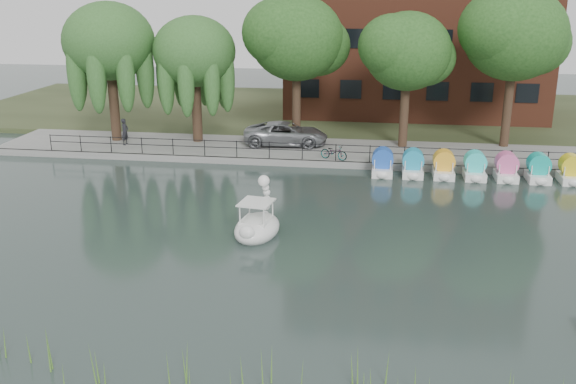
% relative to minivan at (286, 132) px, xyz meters
% --- Properties ---
extents(ground_plane, '(120.00, 120.00, 0.00)m').
position_rel_minivan_xyz_m(ground_plane, '(1.51, -16.71, -1.26)').
color(ground_plane, '#3B4E49').
extents(promenade, '(40.00, 6.00, 0.40)m').
position_rel_minivan_xyz_m(promenade, '(1.51, -0.71, -1.06)').
color(promenade, gray).
rests_on(promenade, ground_plane).
extents(kerb, '(40.00, 0.25, 0.40)m').
position_rel_minivan_xyz_m(kerb, '(1.51, -3.66, -1.06)').
color(kerb, gray).
rests_on(kerb, ground_plane).
extents(land_strip, '(60.00, 22.00, 0.36)m').
position_rel_minivan_xyz_m(land_strip, '(1.51, 13.29, -1.08)').
color(land_strip, '#47512D').
rests_on(land_strip, ground_plane).
extents(railing, '(32.00, 0.05, 1.00)m').
position_rel_minivan_xyz_m(railing, '(1.51, -3.46, -0.12)').
color(railing, black).
rests_on(railing, promenade).
extents(willow_left, '(5.88, 5.88, 9.01)m').
position_rel_minivan_xyz_m(willow_left, '(-11.49, -0.21, 5.61)').
color(willow_left, '#473323').
rests_on(willow_left, promenade).
extents(willow_mid, '(5.32, 5.32, 8.15)m').
position_rel_minivan_xyz_m(willow_mid, '(-5.99, 0.29, 4.99)').
color(willow_mid, '#473323').
rests_on(willow_mid, promenade).
extents(broadleaf_center, '(6.00, 6.00, 9.25)m').
position_rel_minivan_xyz_m(broadleaf_center, '(0.51, 1.29, 5.80)').
color(broadleaf_center, '#473323').
rests_on(broadleaf_center, promenade).
extents(broadleaf_right, '(5.40, 5.40, 8.32)m').
position_rel_minivan_xyz_m(broadleaf_right, '(7.51, 0.79, 5.12)').
color(broadleaf_right, '#473323').
rests_on(broadleaf_right, promenade).
extents(broadleaf_far, '(6.30, 6.30, 9.71)m').
position_rel_minivan_xyz_m(broadleaf_far, '(14.01, 1.79, 6.14)').
color(broadleaf_far, '#473323').
rests_on(broadleaf_far, promenade).
extents(minivan, '(3.26, 6.38, 1.72)m').
position_rel_minivan_xyz_m(minivan, '(0.00, 0.00, 0.00)').
color(minivan, gray).
rests_on(minivan, promenade).
extents(bicycle, '(1.20, 1.82, 1.00)m').
position_rel_minivan_xyz_m(bicycle, '(3.37, -3.23, -0.36)').
color(bicycle, gray).
rests_on(bicycle, promenade).
extents(pedestrian, '(0.59, 0.78, 1.98)m').
position_rel_minivan_xyz_m(pedestrian, '(-10.37, -1.44, 0.13)').
color(pedestrian, black).
rests_on(pedestrian, promenade).
extents(swan_boat, '(2.21, 3.11, 2.44)m').
position_rel_minivan_xyz_m(swan_boat, '(1.01, -14.92, -0.73)').
color(swan_boat, white).
rests_on(swan_boat, ground_plane).
extents(pedal_boat_row, '(11.35, 1.70, 1.40)m').
position_rel_minivan_xyz_m(pedal_boat_row, '(11.37, -4.69, -0.66)').
color(pedal_boat_row, white).
rests_on(pedal_boat_row, ground_plane).
extents(reed_bank, '(24.00, 2.40, 1.20)m').
position_rel_minivan_xyz_m(reed_bank, '(3.51, -26.21, -0.66)').
color(reed_bank, '#669938').
rests_on(reed_bank, ground_plane).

